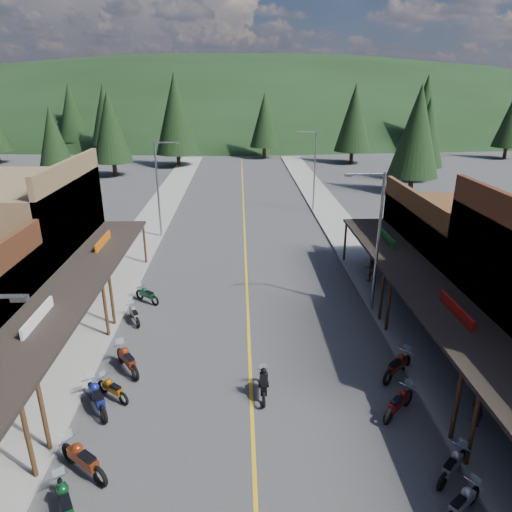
{
  "coord_description": "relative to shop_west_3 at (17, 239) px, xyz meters",
  "views": [
    {
      "loc": [
        -0.36,
        -15.14,
        12.22
      ],
      "look_at": [
        0.51,
        9.26,
        3.0
      ],
      "focal_mm": 32.0,
      "sensor_mm": 36.0,
      "label": 1
    }
  ],
  "objects": [
    {
      "name": "ground",
      "position": [
        13.78,
        -11.3,
        -3.52
      ],
      "size": [
        220.0,
        220.0,
        0.0
      ],
      "primitive_type": "plane",
      "color": "#38383A",
      "rests_on": "ground"
    },
    {
      "name": "centerline",
      "position": [
        13.78,
        8.7,
        -3.51
      ],
      "size": [
        0.15,
        90.0,
        0.01
      ],
      "primitive_type": "cube",
      "color": "gold",
      "rests_on": "ground"
    },
    {
      "name": "sidewalk_west",
      "position": [
        5.08,
        8.7,
        -3.44
      ],
      "size": [
        3.4,
        94.0,
        0.15
      ],
      "primitive_type": "cube",
      "color": "gray",
      "rests_on": "ground"
    },
    {
      "name": "sidewalk_east",
      "position": [
        22.48,
        8.7,
        -3.44
      ],
      "size": [
        3.4,
        94.0,
        0.15
      ],
      "primitive_type": "cube",
      "color": "gray",
      "rests_on": "ground"
    },
    {
      "name": "shop_west_3",
      "position": [
        0.0,
        0.0,
        0.0
      ],
      "size": [
        10.9,
        10.2,
        8.2
      ],
      "color": "brown",
      "rests_on": "ground"
    },
    {
      "name": "shop_east_3",
      "position": [
        27.54,
        0.0,
        -0.99
      ],
      "size": [
        10.9,
        10.2,
        6.2
      ],
      "color": "#4C2D16",
      "rests_on": "ground"
    },
    {
      "name": "streetlight_1",
      "position": [
        6.83,
        10.7,
        0.94
      ],
      "size": [
        2.16,
        0.18,
        8.0
      ],
      "color": "gray",
      "rests_on": "ground"
    },
    {
      "name": "streetlight_2",
      "position": [
        20.74,
        -3.3,
        0.94
      ],
      "size": [
        2.16,
        0.18,
        8.0
      ],
      "color": "gray",
      "rests_on": "ground"
    },
    {
      "name": "streetlight_3",
      "position": [
        20.74,
        18.7,
        0.94
      ],
      "size": [
        2.16,
        0.18,
        8.0
      ],
      "color": "gray",
      "rests_on": "ground"
    },
    {
      "name": "ridge_hill",
      "position": [
        13.78,
        123.7,
        -3.52
      ],
      "size": [
        310.0,
        140.0,
        60.0
      ],
      "primitive_type": "ellipsoid",
      "color": "black",
      "rests_on": "ground"
    },
    {
      "name": "pine_1",
      "position": [
        -10.22,
        58.7,
        3.72
      ],
      "size": [
        5.88,
        5.88,
        12.5
      ],
      "color": "black",
      "rests_on": "ground"
    },
    {
      "name": "pine_2",
      "position": [
        3.78,
        46.7,
        4.47
      ],
      "size": [
        6.72,
        6.72,
        14.0
      ],
      "color": "black",
      "rests_on": "ground"
    },
    {
      "name": "pine_3",
      "position": [
        17.78,
        54.7,
        2.96
      ],
      "size": [
        5.04,
        5.04,
        11.0
      ],
      "color": "black",
      "rests_on": "ground"
    },
    {
      "name": "pine_4",
      "position": [
        31.78,
        48.7,
        3.72
      ],
      "size": [
        5.88,
        5.88,
        12.5
      ],
      "color": "black",
      "rests_on": "ground"
    },
    {
      "name": "pine_5",
      "position": [
        47.78,
        60.7,
        4.47
      ],
      "size": [
        6.72,
        6.72,
        14.0
      ],
      "color": "black",
      "rests_on": "ground"
    },
    {
      "name": "pine_6",
      "position": [
        59.78,
        52.7,
        2.96
      ],
      "size": [
        5.04,
        5.04,
        11.0
      ],
      "color": "black",
      "rests_on": "ground"
    },
    {
      "name": "pine_7",
      "position": [
        -18.22,
        64.7,
        3.72
      ],
      "size": [
        5.88,
        5.88,
        12.5
      ],
      "color": "black",
      "rests_on": "ground"
    },
    {
      "name": "pine_8",
      "position": [
        -8.22,
        28.7,
        2.46
      ],
      "size": [
        4.48,
        4.48,
        10.0
      ],
      "color": "black",
      "rests_on": "ground"
    },
    {
      "name": "pine_9",
      "position": [
        37.78,
        33.7,
        2.86
      ],
      "size": [
        4.93,
        4.93,
        10.8
      ],
      "color": "black",
      "rests_on": "ground"
    },
    {
      "name": "pine_10",
      "position": [
        -4.22,
        38.7,
        3.27
      ],
      "size": [
        5.38,
        5.38,
        11.6
      ],
      "color": "black",
      "rests_on": "ground"
    },
    {
      "name": "pine_11",
      "position": [
        33.78,
        26.7,
        3.67
      ],
      "size": [
        5.82,
        5.82,
        12.4
      ],
      "color": "black",
      "rests_on": "ground"
    },
    {
      "name": "bike_west_5",
      "position": [
        8.1,
        -16.14,
        -2.91
      ],
      "size": [
        1.68,
        2.21,
        1.22
      ],
      "primitive_type": null,
      "rotation": [
        0.0,
        0.0,
        0.52
      ],
      "color": "#0C3F1D",
      "rests_on": "ground"
    },
    {
      "name": "bike_west_6",
      "position": [
        8.12,
        -14.55,
        -2.85
      ],
      "size": [
        2.33,
        2.05,
        1.34
      ],
      "primitive_type": null,
      "rotation": [
        0.0,
        0.0,
        0.91
      ],
      "color": "maroon",
      "rests_on": "ground"
    },
    {
      "name": "bike_west_7",
      "position": [
        7.66,
        -11.34,
        -2.85
      ],
      "size": [
        1.88,
        2.4,
        1.34
      ],
      "primitive_type": null,
      "rotation": [
        0.0,
        0.0,
        0.55
      ],
      "color": "navy",
      "rests_on": "ground"
    },
    {
      "name": "bike_west_8",
      "position": [
        8.08,
        -10.65,
        -2.99
      ],
      "size": [
        1.84,
        1.63,
        1.06
      ],
      "primitive_type": null,
      "rotation": [
        0.0,
        0.0,
        0.9
      ],
      "color": "#9C590B",
      "rests_on": "ground"
    },
    {
      "name": "bike_west_9",
      "position": [
        8.26,
        -8.73,
        -2.86
      ],
      "size": [
        1.94,
        2.35,
        1.32
      ],
      "primitive_type": null,
      "rotation": [
        0.0,
        0.0,
        0.6
      ],
      "color": "maroon",
      "rests_on": "ground"
    },
    {
      "name": "bike_west_10",
      "position": [
        7.59,
        -4.15,
        -2.99
      ],
      "size": [
        1.39,
        1.94,
        1.06
      ],
      "primitive_type": null,
      "rotation": [
        0.0,
        0.0,
        0.46
      ],
      "color": "gray",
      "rests_on": "ground"
    },
    {
      "name": "bike_west_11",
      "position": [
        7.82,
        -1.72,
        -2.97
      ],
      "size": [
        1.89,
        1.69,
        1.09
      ],
      "primitive_type": null,
      "rotation": [
        0.0,
        0.0,
        0.89
      ],
      "color": "#0C4027",
      "rests_on": "ground"
    },
    {
      "name": "bike_east_5",
      "position": [
        19.93,
        -16.56,
        -2.96
      ],
      "size": [
        1.98,
        1.69,
        1.13
      ],
      "primitive_type": null,
      "rotation": [
        0.0,
        0.0,
        -0.94
      ],
      "color": "#A4A4A9",
      "rests_on": "ground"
    },
    {
      "name": "bike_east_6",
      "position": [
        20.28,
        -15.13,
        -2.96
      ],
      "size": [
        1.88,
        1.79,
        1.11
      ],
      "primitive_type": null,
      "rotation": [
        0.0,
        0.0,
        -0.83
      ],
      "color": "gray",
      "rests_on": "ground"
    },
    {
      "name": "bike_east_7",
      "position": [
        19.53,
        -12.01,
        -2.91
      ],
      "size": [
        2.04,
        1.98,
        1.22
      ],
      "primitive_type": null,
      "rotation": [
        0.0,
        0.0,
        -0.81
      ],
      "color": "maroon",
      "rests_on": "ground"
    },
    {
      "name": "bike_east_8",
      "position": [
        20.28,
        -9.58,
        -2.89
      ],
      "size": [
        2.12,
        2.04,
        1.26
      ],
      "primitive_type": null,
      "rotation": [
        0.0,
        0.0,
        -0.82
      ],
      "color": "#611F0D",
      "rests_on": "ground"
    },
    {
      "name": "rider_on_bike",
      "position": [
        14.29,
        -10.68,
        -2.92
      ],
      "size": [
        0.7,
        1.97,
        1.49
      ],
      "rotation": [
        0.0,
        0.0,
        -0.02
      ],
      "color": "black",
      "rests_on": "ground"
    },
    {
      "name": "pedestrian_east_a",
      "position": [
        22.22,
        -12.83,
        -2.56
      ],
      "size": [
        0.41,
        0.61,
        1.62
      ],
      "primitive_type": "imported",
      "rotation": [
        0.0,
        0.0,
        -1.61
      ],
      "color": "#271C2B",
      "rests_on": "sidewalk_east"
    },
    {
      "name": "pedestrian_east_b",
      "position": [
        21.87,
        0.72,
        -2.49
      ],
      "size": [
        0.88,
        0.53,
        1.75
      ],
      "primitive_type": "imported",
      "rotation": [
        0.0,
        0.0,
        3.19
      ],
      "color": "brown",
      "rests_on": "sidewalk_east"
    }
  ]
}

